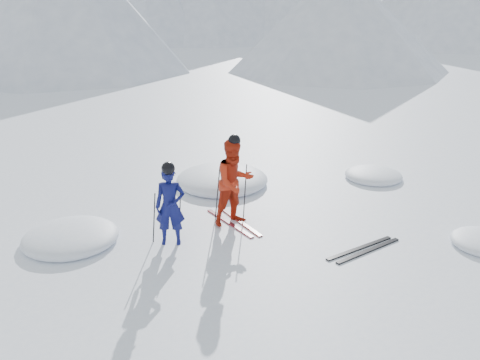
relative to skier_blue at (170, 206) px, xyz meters
name	(u,v)px	position (x,y,z in m)	size (l,w,h in m)	color
ground	(336,223)	(3.56, -0.37, -0.80)	(160.00, 160.00, 0.00)	white
skier_blue	(170,206)	(0.00, 0.00, 0.00)	(0.58, 0.38, 1.60)	#0D1151
skier_red	(234,182)	(1.50, 0.43, 0.14)	(0.91, 0.71, 1.88)	#B4240E
pole_blue_left	(154,218)	(-0.30, 0.15, -0.27)	(0.02, 0.02, 1.07)	black
pole_blue_right	(180,212)	(0.25, 0.25, -0.27)	(0.02, 0.02, 1.07)	black
pole_red_left	(217,194)	(1.20, 0.68, -0.17)	(0.02, 0.02, 1.25)	black
pole_red_right	(245,192)	(1.80, 0.58, -0.17)	(0.02, 0.02, 1.25)	black
ski_worn_left	(229,223)	(1.38, 0.43, -0.79)	(0.09, 1.70, 0.03)	black
ski_worn_right	(240,221)	(1.62, 0.43, -0.79)	(0.09, 1.70, 0.03)	black
ski_loose_a	(360,248)	(3.37, -1.56, -0.79)	(0.09, 1.70, 0.03)	black
ski_loose_b	(368,251)	(3.47, -1.71, -0.79)	(0.09, 1.70, 0.03)	black
snow_lumps	(231,200)	(1.89, 1.68, -0.80)	(9.60, 7.01, 0.53)	white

